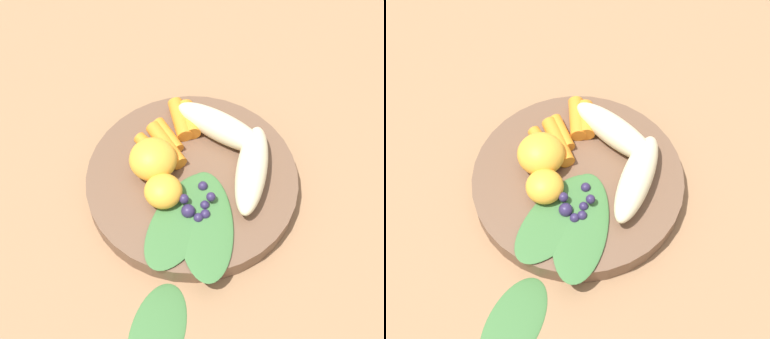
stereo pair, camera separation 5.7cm
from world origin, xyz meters
TOP-DOWN VIEW (x-y plane):
  - ground_plane at (0.00, 0.00)m, footprint 2.40×2.40m
  - bowl at (0.00, 0.00)m, footprint 0.24×0.24m
  - banana_peeled_left at (0.06, 0.00)m, footprint 0.04×0.12m
  - banana_peeled_right at (0.03, -0.06)m, footprint 0.12×0.07m
  - orange_segment_near at (-0.04, 0.01)m, footprint 0.04×0.04m
  - orange_segment_far at (-0.02, 0.04)m, footprint 0.05×0.05m
  - carrot_front at (0.06, 0.04)m, footprint 0.05×0.05m
  - carrot_mid_left at (0.06, 0.05)m, footprint 0.05×0.05m
  - carrot_mid_right at (0.03, 0.05)m, footprint 0.03×0.05m
  - carrot_rear at (0.01, 0.04)m, footprint 0.04×0.06m
  - carrot_small at (0.00, 0.05)m, footprint 0.03×0.06m
  - blueberry_pile at (-0.04, -0.03)m, footprint 0.05×0.04m
  - kale_leaf_left at (-0.06, -0.02)m, footprint 0.13×0.07m
  - kale_leaf_right at (-0.05, -0.05)m, footprint 0.14×0.12m
  - kale_leaf_stray at (-0.16, -0.06)m, footprint 0.11×0.08m

SIDE VIEW (x-z plane):
  - ground_plane at x=0.00m, z-range 0.00..0.00m
  - kale_leaf_stray at x=-0.16m, z-range 0.00..0.01m
  - bowl at x=0.00m, z-range 0.00..0.02m
  - kale_leaf_left at x=-0.06m, z-range 0.02..0.03m
  - kale_leaf_right at x=-0.05m, z-range 0.02..0.03m
  - carrot_small at x=0.00m, z-range 0.02..0.04m
  - carrot_mid_right at x=0.03m, z-range 0.02..0.04m
  - blueberry_pile at x=-0.04m, z-range 0.02..0.04m
  - carrot_rear at x=0.01m, z-range 0.02..0.04m
  - carrot_mid_left at x=0.06m, z-range 0.02..0.04m
  - carrot_front at x=0.06m, z-range 0.02..0.04m
  - orange_segment_near at x=-0.04m, z-range 0.02..0.05m
  - banana_peeled_left at x=0.06m, z-range 0.02..0.06m
  - banana_peeled_right at x=0.03m, z-range 0.02..0.06m
  - orange_segment_far at x=-0.02m, z-range 0.02..0.06m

